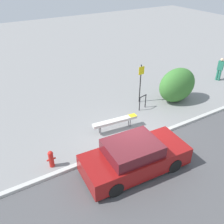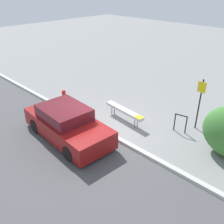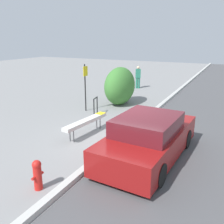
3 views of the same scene
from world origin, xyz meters
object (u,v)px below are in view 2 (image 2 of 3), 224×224
(fire_hydrant, at_px, (64,96))
(parked_car_near, at_px, (67,124))
(bike_rack, at_px, (181,122))
(sign_post, at_px, (200,100))
(bench, at_px, (124,111))

(fire_hydrant, xyz_separation_m, parked_car_near, (2.76, -1.83, 0.22))
(fire_hydrant, bearing_deg, parked_car_near, -33.53)
(bike_rack, xyz_separation_m, parked_car_near, (-3.13, -3.66, 0.13))
(sign_post, bearing_deg, bench, -147.65)
(bike_rack, bearing_deg, fire_hydrant, -162.79)
(bench, relative_size, bike_rack, 2.79)
(bike_rack, distance_m, sign_post, 1.21)
(bike_rack, bearing_deg, bench, -157.85)
(fire_hydrant, bearing_deg, bike_rack, 17.21)
(sign_post, distance_m, fire_hydrant, 6.82)
(bench, height_order, bike_rack, bike_rack)
(bench, bearing_deg, fire_hydrant, -160.37)
(bike_rack, height_order, fire_hydrant, bike_rack)
(bench, distance_m, sign_post, 3.33)
(bike_rack, relative_size, parked_car_near, 0.19)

